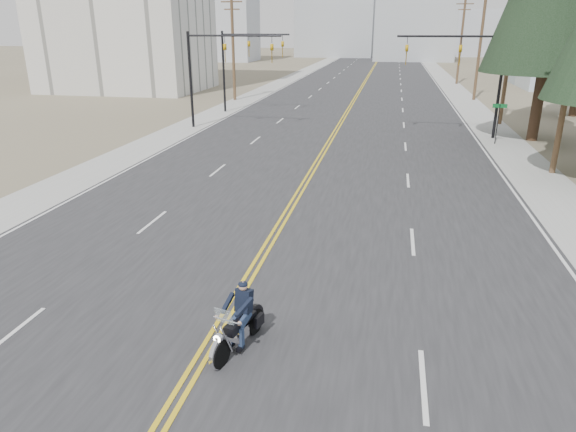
# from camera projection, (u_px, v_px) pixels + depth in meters

# --- Properties ---
(road) EXTENTS (20.00, 200.00, 0.01)m
(road) POSITION_uv_depth(u_px,v_px,m) (365.00, 82.00, 72.68)
(road) COLOR #303033
(road) RESTS_ON ground
(sidewalk_left) EXTENTS (3.00, 200.00, 0.01)m
(sidewalk_left) POSITION_uv_depth(u_px,v_px,m) (285.00, 81.00, 74.79)
(sidewalk_left) COLOR #A5A5A0
(sidewalk_left) RESTS_ON ground
(sidewalk_right) EXTENTS (3.00, 200.00, 0.01)m
(sidewalk_right) POSITION_uv_depth(u_px,v_px,m) (449.00, 84.00, 70.57)
(sidewalk_right) COLOR #A5A5A0
(sidewalk_right) RESTS_ON ground
(traffic_mast_left) EXTENTS (7.10, 0.26, 7.00)m
(traffic_mast_left) POSITION_uv_depth(u_px,v_px,m) (215.00, 61.00, 37.63)
(traffic_mast_left) COLOR black
(traffic_mast_left) RESTS_ON ground
(traffic_mast_right) EXTENTS (7.10, 0.26, 7.00)m
(traffic_mast_right) POSITION_uv_depth(u_px,v_px,m) (471.00, 64.00, 34.34)
(traffic_mast_right) COLOR black
(traffic_mast_right) RESTS_ON ground
(traffic_mast_far) EXTENTS (6.10, 0.26, 7.00)m
(traffic_mast_far) POSITION_uv_depth(u_px,v_px,m) (241.00, 56.00, 45.08)
(traffic_mast_far) COLOR black
(traffic_mast_far) RESTS_ON ground
(street_sign) EXTENTS (0.90, 0.06, 2.62)m
(street_sign) POSITION_uv_depth(u_px,v_px,m) (498.00, 117.00, 33.25)
(street_sign) COLOR black
(street_sign) RESTS_ON ground
(utility_pole_b) EXTENTS (2.20, 0.30, 11.50)m
(utility_pole_b) POSITION_uv_depth(u_px,v_px,m) (573.00, 55.00, 25.05)
(utility_pole_b) COLOR brown
(utility_pole_b) RESTS_ON ground
(utility_pole_c) EXTENTS (2.20, 0.30, 11.00)m
(utility_pole_c) POSITION_uv_depth(u_px,v_px,m) (510.00, 49.00, 38.95)
(utility_pole_c) COLOR brown
(utility_pole_c) RESTS_ON ground
(utility_pole_d) EXTENTS (2.20, 0.30, 11.50)m
(utility_pole_d) POSITION_uv_depth(u_px,v_px,m) (481.00, 41.00, 52.68)
(utility_pole_d) COLOR brown
(utility_pole_d) RESTS_ON ground
(utility_pole_e) EXTENTS (2.20, 0.30, 11.00)m
(utility_pole_e) POSITION_uv_depth(u_px,v_px,m) (461.00, 40.00, 68.42)
(utility_pole_e) COLOR brown
(utility_pole_e) RESTS_ON ground
(utility_pole_left) EXTENTS (2.20, 0.30, 10.50)m
(utility_pole_left) POSITION_uv_depth(u_px,v_px,m) (233.00, 46.00, 52.83)
(utility_pole_left) COLOR brown
(utility_pole_left) RESTS_ON ground
(haze_bldg_a) EXTENTS (14.00, 12.00, 22.00)m
(haze_bldg_a) POSITION_uv_depth(u_px,v_px,m) (224.00, 11.00, 116.75)
(haze_bldg_a) COLOR #B7BCC6
(haze_bldg_a) RESTS_ON ground
(haze_bldg_b) EXTENTS (18.00, 14.00, 14.00)m
(haze_bldg_b) POSITION_uv_depth(u_px,v_px,m) (414.00, 29.00, 119.45)
(haze_bldg_b) COLOR #ADB2B7
(haze_bldg_b) RESTS_ON ground
(haze_bldg_d) EXTENTS (20.00, 15.00, 26.00)m
(haze_bldg_d) POSITION_uv_depth(u_px,v_px,m) (337.00, 5.00, 134.86)
(haze_bldg_d) COLOR #ADB2B7
(haze_bldg_d) RESTS_ON ground
(haze_bldg_e) EXTENTS (14.00, 14.00, 12.00)m
(haze_bldg_e) POSITION_uv_depth(u_px,v_px,m) (475.00, 33.00, 139.70)
(haze_bldg_e) COLOR #B7BCC6
(haze_bldg_e) RESTS_ON ground
(haze_bldg_f) EXTENTS (12.00, 12.00, 16.00)m
(haze_bldg_f) POSITION_uv_depth(u_px,v_px,m) (187.00, 25.00, 134.34)
(haze_bldg_f) COLOR #ADB2B7
(haze_bldg_f) RESTS_ON ground
(motorcyclist) EXTENTS (1.44, 2.29, 1.66)m
(motorcyclist) POSITION_uv_depth(u_px,v_px,m) (238.00, 319.00, 11.96)
(motorcyclist) COLOR black
(motorcyclist) RESTS_ON ground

